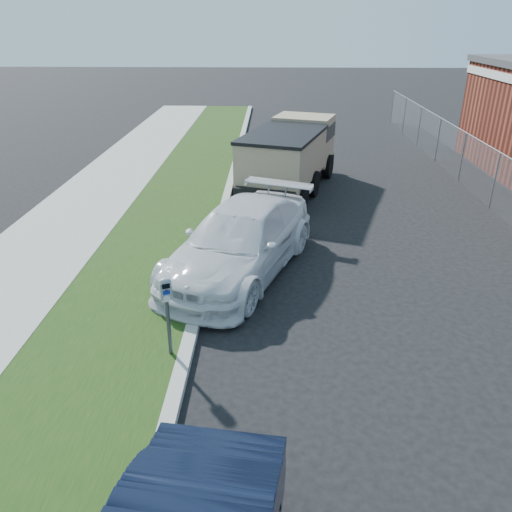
{
  "coord_description": "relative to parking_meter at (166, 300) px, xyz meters",
  "views": [
    {
      "loc": [
        -1.11,
        -8.52,
        5.51
      ],
      "look_at": [
        -1.4,
        1.0,
        1.0
      ],
      "focal_mm": 35.0,
      "sensor_mm": 36.0,
      "label": 1
    }
  ],
  "objects": [
    {
      "name": "streetside",
      "position": [
        -2.72,
        3.26,
        -1.16
      ],
      "size": [
        6.12,
        50.0,
        0.15
      ],
      "color": "gray",
      "rests_on": "ground"
    },
    {
      "name": "chainlink_fence",
      "position": [
        8.85,
        8.26,
        0.03
      ],
      "size": [
        0.06,
        30.06,
        30.0
      ],
      "color": "slate",
      "rests_on": "ground"
    },
    {
      "name": "ground",
      "position": [
        2.85,
        1.26,
        -1.23
      ],
      "size": [
        120.0,
        120.0,
        0.0
      ],
      "primitive_type": "plane",
      "color": "black",
      "rests_on": "ground"
    },
    {
      "name": "white_wagon",
      "position": [
        1.06,
        3.6,
        -0.43
      ],
      "size": [
        4.07,
        5.94,
        1.6
      ],
      "primitive_type": "imported",
      "rotation": [
        0.0,
        0.0,
        -0.37
      ],
      "color": "silver",
      "rests_on": "ground"
    },
    {
      "name": "parking_meter",
      "position": [
        0.0,
        0.0,
        0.0
      ],
      "size": [
        0.24,
        0.21,
        1.5
      ],
      "rotation": [
        0.0,
        0.0,
        0.41
      ],
      "color": "#3F4247",
      "rests_on": "ground"
    },
    {
      "name": "dump_truck",
      "position": [
        2.44,
        10.29,
        0.05
      ],
      "size": [
        3.77,
        6.13,
        2.26
      ],
      "rotation": [
        0.0,
        0.0,
        -0.31
      ],
      "color": "black",
      "rests_on": "ground"
    }
  ]
}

